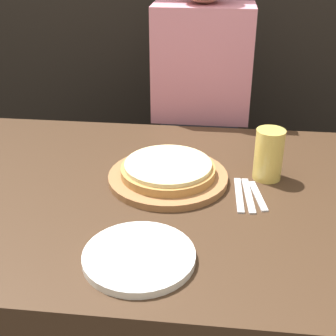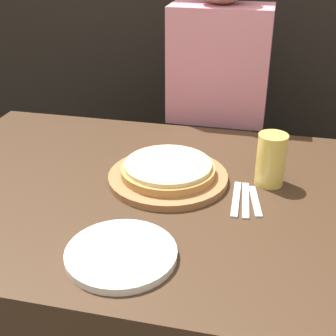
# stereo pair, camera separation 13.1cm
# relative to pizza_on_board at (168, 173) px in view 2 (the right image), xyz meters

# --- Properties ---
(dining_table) EXTENTS (1.54, 0.94, 0.73)m
(dining_table) POSITION_rel_pizza_on_board_xyz_m (0.05, -0.06, -0.39)
(dining_table) COLOR #3D2819
(dining_table) RESTS_ON ground_plane
(pizza_on_board) EXTENTS (0.34, 0.34, 0.06)m
(pizza_on_board) POSITION_rel_pizza_on_board_xyz_m (0.00, 0.00, 0.00)
(pizza_on_board) COLOR #99663D
(pizza_on_board) RESTS_ON dining_table
(beer_glass) EXTENTS (0.08, 0.08, 0.15)m
(beer_glass) POSITION_rel_pizza_on_board_xyz_m (0.28, 0.05, 0.06)
(beer_glass) COLOR #E5C65B
(beer_glass) RESTS_ON dining_table
(dinner_plate) EXTENTS (0.25, 0.25, 0.02)m
(dinner_plate) POSITION_rel_pizza_on_board_xyz_m (-0.02, -0.36, -0.02)
(dinner_plate) COLOR white
(dinner_plate) RESTS_ON dining_table
(fork) EXTENTS (0.02, 0.18, 0.00)m
(fork) POSITION_rel_pizza_on_board_xyz_m (0.20, -0.06, -0.02)
(fork) COLOR silver
(fork) RESTS_ON dining_table
(dinner_knife) EXTENTS (0.03, 0.18, 0.00)m
(dinner_knife) POSITION_rel_pizza_on_board_xyz_m (0.22, -0.06, -0.02)
(dinner_knife) COLOR silver
(dinner_knife) RESTS_ON dining_table
(spoon) EXTENTS (0.05, 0.15, 0.00)m
(spoon) POSITION_rel_pizza_on_board_xyz_m (0.25, -0.06, -0.02)
(spoon) COLOR silver
(spoon) RESTS_ON dining_table
(diner_person) EXTENTS (0.36, 0.20, 1.32)m
(diner_person) POSITION_rel_pizza_on_board_xyz_m (0.06, 0.57, -0.10)
(diner_person) COLOR #33333D
(diner_person) RESTS_ON ground_plane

